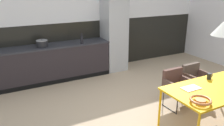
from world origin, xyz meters
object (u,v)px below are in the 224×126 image
Objects in this scene: armchair_corner_seat at (195,76)px; pendant_lamp_over_table_near at (224,27)px; fruit_bowl at (201,100)px; bottle_wine_green at (82,40)px; refrigerator_column at (114,35)px; armchair_head_of_table at (176,83)px; open_book at (191,88)px; mug_dark_espresso at (209,76)px; cooking_pot at (42,43)px; dining_table at (215,90)px.

pendant_lamp_over_table_near reaches higher than armchair_corner_seat.
fruit_bowl is (-1.20, -1.19, 0.30)m from armchair_corner_seat.
bottle_wine_green reaches higher than fruit_bowl.
refrigerator_column is 2.52m from armchair_head_of_table.
open_book is 0.59m from mug_dark_espresso.
cooking_pot reaches higher than open_book.
dining_table is 2.19× the size of armchair_head_of_table.
armchair_head_of_table is 3.22m from cooking_pot.
open_book is 2.47× the size of mug_dark_espresso.
cooking_pot is 3.93m from pendant_lamp_over_table_near.
mug_dark_espresso is (-0.39, -0.65, 0.31)m from armchair_corner_seat.
refrigerator_column is at bearing -76.25° from armchair_corner_seat.
armchair_corner_seat is 1.64m from pendant_lamp_over_table_near.
cooking_pot is (-2.07, 3.28, 0.29)m from dining_table.
cooking_pot reaches higher than dining_table.
dining_table is at bearing -90.00° from pendant_lamp_over_table_near.
open_book is at bearing 37.50° from armchair_corner_seat.
armchair_head_of_table is 6.14× the size of mug_dark_espresso.
armchair_corner_seat is at bearing -74.45° from refrigerator_column.
armchair_head_of_table is at bearing -49.70° from cooking_pot.
pendant_lamp_over_table_near is at bearing -57.55° from cooking_pot.
pendant_lamp_over_table_near is at bearing 56.30° from armchair_corner_seat.
armchair_corner_seat is 2.65× the size of bottle_wine_green.
refrigerator_column is 2.68× the size of armchair_corner_seat.
bottle_wine_green reaches higher than armchair_head_of_table.
armchair_head_of_table is 1.29m from fruit_bowl.
armchair_head_of_table is at bearing 91.11° from pendant_lamp_over_table_near.
armchair_head_of_table is at bearing 6.60° from armchair_corner_seat.
pendant_lamp_over_table_near reaches higher than fruit_bowl.
cooking_pot is (-1.98, -0.05, 0.01)m from refrigerator_column.
fruit_bowl reaches higher than dining_table.
pendant_lamp_over_table_near is at bearing 23.04° from fruit_bowl.
armchair_corner_seat is at bearing -51.63° from bottle_wine_green.
armchair_head_of_table reaches higher than dining_table.
refrigerator_column is at bearing 81.54° from fruit_bowl.
bottle_wine_green is at bearing 98.69° from fruit_bowl.
mug_dark_espresso is at bearing -52.91° from cooking_pot.
refrigerator_column is at bearing 91.57° from pendant_lamp_over_table_near.
pendant_lamp_over_table_near reaches higher than dining_table.
refrigerator_column reaches higher than cooking_pot.
armchair_head_of_table is 2.56m from bottle_wine_green.
mug_dark_espresso is 0.45× the size of cooking_pot.
fruit_bowl is at bearing 59.66° from armchair_head_of_table.
cooking_pot is at bearing 127.09° from mug_dark_espresso.
refrigerator_column is at bearing 1.38° from cooking_pot.
fruit_bowl is 0.97m from mug_dark_espresso.
open_book reaches higher than armchair_head_of_table.
mug_dark_espresso reaches higher than dining_table.
refrigerator_column reaches higher than bottle_wine_green.
refrigerator_column is 7.26× the size of cooking_pot.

